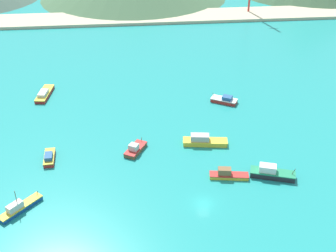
{
  "coord_description": "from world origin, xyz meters",
  "views": [
    {
      "loc": [
        -14.29,
        -68.67,
        61.58
      ],
      "look_at": [
        -4.4,
        29.78,
        0.97
      ],
      "focal_mm": 47.41,
      "sensor_mm": 36.0,
      "label": 1
    }
  ],
  "objects_px": {
    "fishing_boat_0": "(225,100)",
    "fishing_boat_8": "(204,141)",
    "fishing_boat_5": "(228,174)",
    "fishing_boat_14": "(49,157)",
    "fishing_boat_6": "(19,208)",
    "fishing_boat_11": "(135,149)",
    "fishing_boat_9": "(44,94)",
    "fishing_boat_4": "(271,173)"
  },
  "relations": [
    {
      "from": "fishing_boat_14",
      "to": "fishing_boat_6",
      "type": "bearing_deg",
      "value": -102.51
    },
    {
      "from": "fishing_boat_5",
      "to": "fishing_boat_11",
      "type": "bearing_deg",
      "value": 148.9
    },
    {
      "from": "fishing_boat_4",
      "to": "fishing_boat_8",
      "type": "height_order",
      "value": "fishing_boat_4"
    },
    {
      "from": "fishing_boat_11",
      "to": "fishing_boat_0",
      "type": "bearing_deg",
      "value": 40.12
    },
    {
      "from": "fishing_boat_0",
      "to": "fishing_boat_14",
      "type": "bearing_deg",
      "value": -152.9
    },
    {
      "from": "fishing_boat_14",
      "to": "fishing_boat_11",
      "type": "bearing_deg",
      "value": 4.28
    },
    {
      "from": "fishing_boat_5",
      "to": "fishing_boat_14",
      "type": "bearing_deg",
      "value": 165.27
    },
    {
      "from": "fishing_boat_0",
      "to": "fishing_boat_11",
      "type": "distance_m",
      "value": 35.03
    },
    {
      "from": "fishing_boat_5",
      "to": "fishing_boat_9",
      "type": "relative_size",
      "value": 0.79
    },
    {
      "from": "fishing_boat_8",
      "to": "fishing_boat_11",
      "type": "relative_size",
      "value": 1.5
    },
    {
      "from": "fishing_boat_9",
      "to": "fishing_boat_14",
      "type": "bearing_deg",
      "value": -80.45
    },
    {
      "from": "fishing_boat_4",
      "to": "fishing_boat_14",
      "type": "height_order",
      "value": "fishing_boat_4"
    },
    {
      "from": "fishing_boat_11",
      "to": "fishing_boat_4",
      "type": "bearing_deg",
      "value": -23.33
    },
    {
      "from": "fishing_boat_0",
      "to": "fishing_boat_4",
      "type": "bearing_deg",
      "value": -85.0
    },
    {
      "from": "fishing_boat_8",
      "to": "fishing_boat_6",
      "type": "bearing_deg",
      "value": -153.81
    },
    {
      "from": "fishing_boat_8",
      "to": "fishing_boat_14",
      "type": "height_order",
      "value": "fishing_boat_8"
    },
    {
      "from": "fishing_boat_5",
      "to": "fishing_boat_14",
      "type": "xyz_separation_m",
      "value": [
        -40.43,
        10.63,
        -0.03
      ]
    },
    {
      "from": "fishing_boat_0",
      "to": "fishing_boat_11",
      "type": "bearing_deg",
      "value": -139.88
    },
    {
      "from": "fishing_boat_5",
      "to": "fishing_boat_6",
      "type": "xyz_separation_m",
      "value": [
        -44.23,
        -6.49,
        0.02
      ]
    },
    {
      "from": "fishing_boat_8",
      "to": "fishing_boat_9",
      "type": "relative_size",
      "value": 1.01
    },
    {
      "from": "fishing_boat_6",
      "to": "fishing_boat_8",
      "type": "distance_m",
      "value": 45.85
    },
    {
      "from": "fishing_boat_6",
      "to": "fishing_boat_9",
      "type": "height_order",
      "value": "fishing_boat_6"
    },
    {
      "from": "fishing_boat_4",
      "to": "fishing_boat_5",
      "type": "height_order",
      "value": "fishing_boat_4"
    },
    {
      "from": "fishing_boat_4",
      "to": "fishing_boat_9",
      "type": "bearing_deg",
      "value": 141.25
    },
    {
      "from": "fishing_boat_5",
      "to": "fishing_boat_11",
      "type": "distance_m",
      "value": 23.52
    },
    {
      "from": "fishing_boat_4",
      "to": "fishing_boat_8",
      "type": "relative_size",
      "value": 0.91
    },
    {
      "from": "fishing_boat_8",
      "to": "fishing_boat_9",
      "type": "height_order",
      "value": "fishing_boat_8"
    },
    {
      "from": "fishing_boat_5",
      "to": "fishing_boat_6",
      "type": "height_order",
      "value": "fishing_boat_6"
    },
    {
      "from": "fishing_boat_0",
      "to": "fishing_boat_9",
      "type": "bearing_deg",
      "value": 169.97
    },
    {
      "from": "fishing_boat_8",
      "to": "fishing_boat_9",
      "type": "xyz_separation_m",
      "value": [
        -42.97,
        30.29,
        -0.25
      ]
    },
    {
      "from": "fishing_boat_0",
      "to": "fishing_boat_4",
      "type": "height_order",
      "value": "fishing_boat_4"
    },
    {
      "from": "fishing_boat_4",
      "to": "fishing_boat_14",
      "type": "distance_m",
      "value": 51.46
    },
    {
      "from": "fishing_boat_6",
      "to": "fishing_boat_14",
      "type": "height_order",
      "value": "fishing_boat_6"
    },
    {
      "from": "fishing_boat_0",
      "to": "fishing_boat_8",
      "type": "distance_m",
      "value": 23.12
    },
    {
      "from": "fishing_boat_4",
      "to": "fishing_boat_14",
      "type": "relative_size",
      "value": 1.49
    },
    {
      "from": "fishing_boat_6",
      "to": "fishing_boat_5",
      "type": "bearing_deg",
      "value": 8.34
    },
    {
      "from": "fishing_boat_14",
      "to": "fishing_boat_5",
      "type": "bearing_deg",
      "value": -14.73
    },
    {
      "from": "fishing_boat_11",
      "to": "fishing_boat_5",
      "type": "bearing_deg",
      "value": -31.1
    },
    {
      "from": "fishing_boat_4",
      "to": "fishing_boat_6",
      "type": "bearing_deg",
      "value": -173.93
    },
    {
      "from": "fishing_boat_14",
      "to": "fishing_boat_0",
      "type": "bearing_deg",
      "value": 27.1
    },
    {
      "from": "fishing_boat_6",
      "to": "fishing_boat_14",
      "type": "xyz_separation_m",
      "value": [
        3.8,
        17.12,
        -0.05
      ]
    },
    {
      "from": "fishing_boat_14",
      "to": "fishing_boat_4",
      "type": "bearing_deg",
      "value": -12.77
    }
  ]
}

